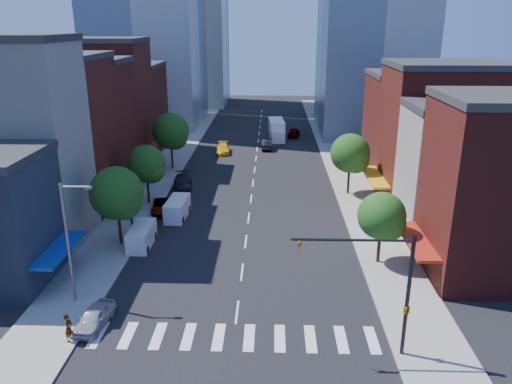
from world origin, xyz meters
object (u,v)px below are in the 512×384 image
traffic_car_oncoming (266,144)px  pedestrian_near (68,328)px  parked_car_rear (182,182)px  taxi (223,149)px  box_truck (277,130)px  parked_car_front (94,317)px  cargo_van_near (141,237)px  cargo_van_far (177,209)px  parked_car_third (162,206)px  traffic_car_far (294,132)px  pedestrian_far (131,225)px  parked_car_second (145,233)px

traffic_car_oncoming → pedestrian_near: 53.30m
parked_car_rear → traffic_car_oncoming: size_ratio=1.18×
parked_car_rear → taxi: 18.07m
box_truck → parked_car_front: bearing=-106.5°
cargo_van_near → cargo_van_far: (1.99, 7.09, 0.04)m
parked_car_third → cargo_van_near: (-0.00, -8.80, 0.32)m
traffic_car_far → cargo_van_far: bearing=78.6°
cargo_van_near → pedestrian_near: bearing=-93.8°
cargo_van_far → pedestrian_far: 5.61m
traffic_car_oncoming → pedestrian_near: size_ratio=2.44×
cargo_van_far → pedestrian_near: (-2.99, -21.67, 0.10)m
taxi → traffic_car_oncoming: traffic_car_oncoming is taller
taxi → pedestrian_far: 32.20m
parked_car_second → pedestrian_near: 15.96m
parked_car_front → traffic_car_oncoming: 51.28m
traffic_car_far → pedestrian_far: pedestrian_far is taller
pedestrian_far → parked_car_second: bearing=41.1°
cargo_van_far → traffic_car_far: 41.95m
parked_car_front → cargo_van_near: bearing=97.9°
traffic_car_oncoming → box_truck: box_truck is taller
cargo_van_near → cargo_van_far: 7.37m
box_truck → pedestrian_near: size_ratio=4.41×
traffic_car_far → cargo_van_near: bearing=79.2°
parked_car_third → traffic_car_oncoming: size_ratio=0.99×
pedestrian_near → parked_car_rear: bearing=-4.1°
parked_car_third → parked_car_rear: size_ratio=0.84×
cargo_van_near → box_truck: 46.39m
cargo_van_near → box_truck: bearing=74.3°
cargo_van_far → parked_car_second: bearing=-106.3°
taxi → traffic_car_far: traffic_car_far is taller
parked_car_rear → traffic_car_far: (14.93, 29.94, -0.00)m
traffic_car_far → traffic_car_oncoming: bearing=70.6°
traffic_car_oncoming → traffic_car_far: (4.81, 9.35, 0.03)m
box_truck → parked_car_third: bearing=-113.5°
traffic_car_far → box_truck: 3.84m
traffic_car_far → pedestrian_far: 47.20m
parked_car_second → parked_car_rear: 15.44m
cargo_van_far → pedestrian_far: cargo_van_far is taller
traffic_car_far → pedestrian_far: (-17.51, -43.83, 0.14)m
parked_car_third → pedestrian_near: pedestrian_near is taller
parked_car_rear → pedestrian_far: size_ratio=3.51×
cargo_van_near → pedestrian_far: (-1.70, 2.87, -0.03)m
parked_car_front → box_truck: bearing=85.4°
parked_car_rear → cargo_van_far: size_ratio=1.13×
parked_car_third → pedestrian_far: size_ratio=2.94×
parked_car_second → taxi: bearing=82.5°
traffic_car_oncoming → pedestrian_far: 36.75m
taxi → traffic_car_far: 16.82m
cargo_van_far → parked_car_rear: bearing=99.4°
cargo_van_far → cargo_van_near: bearing=-102.8°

